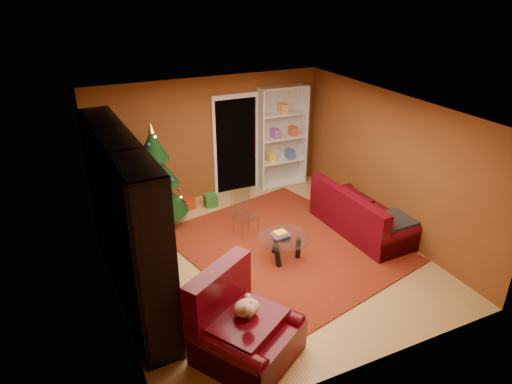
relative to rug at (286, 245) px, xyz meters
name	(u,v)px	position (x,y,z in m)	size (l,w,h in m)	color
floor	(266,256)	(-0.46, -0.12, -0.04)	(5.00, 5.50, 0.05)	#AE894B
ceiling	(267,107)	(-0.46, -0.12, 2.61)	(5.00, 5.50, 0.05)	silver
wall_back	(209,138)	(-0.46, 2.65, 1.29)	(5.00, 0.05, 2.60)	brown
wall_left	(106,219)	(-2.99, -0.12, 1.29)	(0.05, 5.50, 2.60)	brown
wall_right	(390,163)	(2.06, -0.12, 1.29)	(0.05, 5.50, 2.60)	brown
doorway	(236,146)	(0.14, 2.61, 1.04)	(1.06, 0.60, 2.16)	black
rug	(286,245)	(0.00, 0.00, 0.00)	(3.25, 3.79, 0.02)	maroon
media_unit	(125,221)	(-2.74, -0.21, 1.25)	(0.50, 3.28, 2.51)	black
christmas_tree	(156,176)	(-1.83, 1.83, 0.98)	(1.15, 1.15, 2.05)	black
gift_box_teal	(148,225)	(-2.13, 1.51, 0.16)	(0.34, 0.34, 0.34)	#187589
gift_box_green	(211,200)	(-0.68, 2.09, 0.12)	(0.26, 0.26, 0.26)	#235D20
gift_box_red	(188,203)	(-1.15, 2.17, 0.11)	(0.24, 0.24, 0.24)	maroon
white_bookshelf	(282,138)	(1.19, 2.45, 1.14)	(1.09, 0.39, 2.36)	white
armchair	(248,326)	(-1.68, -2.12, 0.46)	(1.21, 1.21, 0.95)	#40040D
dog	(246,308)	(-1.67, -2.05, 0.69)	(0.40, 0.30, 0.31)	beige
sofa	(363,210)	(1.56, -0.13, 0.44)	(2.10, 0.94, 0.90)	#40040D
coffee_table	(284,248)	(-0.23, -0.36, 0.22)	(0.89, 0.89, 0.56)	gray
acrylic_chair	(246,217)	(-0.50, 0.64, 0.39)	(0.41, 0.45, 0.80)	#66605B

